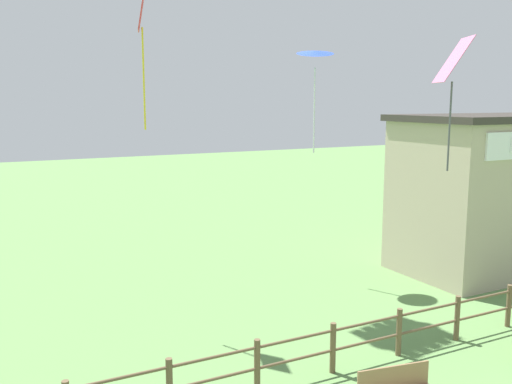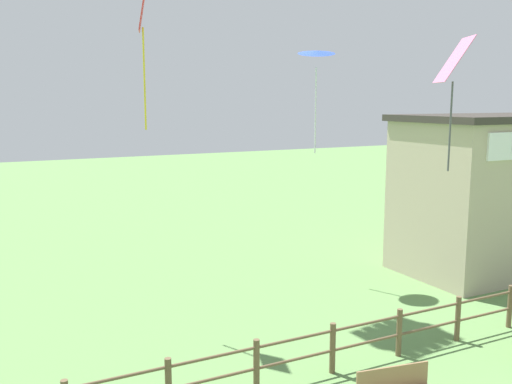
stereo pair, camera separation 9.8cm
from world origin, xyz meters
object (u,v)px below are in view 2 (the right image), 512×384
Objects in this scene: seaside_building at (507,191)px; kite_blue_delta at (316,55)px; kite_red_diamond at (143,29)px; kite_pink_diamond at (453,72)px.

kite_blue_delta is (-7.32, 2.19, 4.98)m from seaside_building.
kite_blue_delta is 6.64m from kite_red_diamond.
kite_red_diamond is (-6.72, 4.66, 1.20)m from kite_pink_diamond.
kite_blue_delta is 6.10m from kite_pink_diamond.
kite_pink_diamond is 8.27m from kite_red_diamond.
kite_pink_diamond is 0.91× the size of kite_red_diamond.
kite_pink_diamond reaches higher than seaside_building.
kite_blue_delta is at bearing 92.27° from kite_pink_diamond.
kite_pink_diamond is (0.24, -6.04, -0.83)m from kite_blue_delta.
seaside_building is at bearing -3.37° from kite_red_diamond.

